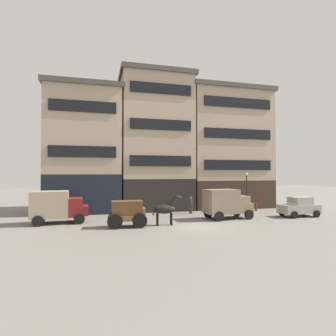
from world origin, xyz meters
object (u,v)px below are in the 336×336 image
(delivery_truck_far, at_px, (58,206))
(streetlamp_curbside, at_px, (247,186))
(draft_horse, at_px, (166,209))
(cargo_wagon, at_px, (128,212))
(pedestrian_officer, at_px, (191,204))
(fire_hydrant_curbside, at_px, (256,207))
(delivery_truck_near, at_px, (227,203))
(sedan_dark, at_px, (299,207))

(delivery_truck_far, height_order, streetlamp_curbside, streetlamp_curbside)
(draft_horse, bearing_deg, cargo_wagon, 179.95)
(pedestrian_officer, distance_m, fire_hydrant_curbside, 7.65)
(delivery_truck_near, relative_size, streetlamp_curbside, 1.09)
(draft_horse, distance_m, streetlamp_curbside, 11.72)
(delivery_truck_near, relative_size, delivery_truck_far, 1.00)
(streetlamp_curbside, distance_m, fire_hydrant_curbside, 2.56)
(sedan_dark, bearing_deg, streetlamp_curbside, 122.66)
(cargo_wagon, xyz_separation_m, delivery_truck_far, (-5.35, 2.89, 0.28))
(delivery_truck_near, height_order, pedestrian_officer, delivery_truck_near)
(draft_horse, xyz_separation_m, sedan_dark, (13.16, 0.95, -0.36))
(draft_horse, height_order, pedestrian_officer, draft_horse)
(draft_horse, height_order, streetlamp_curbside, streetlamp_curbside)
(streetlamp_curbside, xyz_separation_m, fire_hydrant_curbside, (1.23, 0.15, -2.24))
(delivery_truck_far, bearing_deg, cargo_wagon, -28.39)
(pedestrian_officer, distance_m, streetlamp_curbside, 6.62)
(delivery_truck_far, xyz_separation_m, pedestrian_officer, (12.20, 2.35, -0.44))
(fire_hydrant_curbside, bearing_deg, sedan_dark, -70.50)
(pedestrian_officer, bearing_deg, draft_horse, -126.64)
(streetlamp_curbside, bearing_deg, sedan_dark, -57.34)
(delivery_truck_far, relative_size, streetlamp_curbside, 1.08)
(streetlamp_curbside, bearing_deg, delivery_truck_near, -137.91)
(draft_horse, distance_m, delivery_truck_far, 8.79)
(draft_horse, height_order, delivery_truck_near, delivery_truck_near)
(cargo_wagon, relative_size, pedestrian_officer, 1.66)
(pedestrian_officer, height_order, fire_hydrant_curbside, pedestrian_officer)
(delivery_truck_near, height_order, delivery_truck_far, same)
(cargo_wagon, xyz_separation_m, delivery_truck_near, (8.96, 1.54, 0.28))
(delivery_truck_near, bearing_deg, pedestrian_officer, 119.66)
(cargo_wagon, relative_size, delivery_truck_far, 0.67)
(streetlamp_curbside, height_order, fire_hydrant_curbside, streetlamp_curbside)
(streetlamp_curbside, bearing_deg, draft_horse, -152.28)
(pedestrian_officer, bearing_deg, sedan_dark, -24.90)
(sedan_dark, bearing_deg, cargo_wagon, -176.63)
(delivery_truck_near, xyz_separation_m, delivery_truck_far, (-14.31, 1.35, 0.00))
(sedan_dark, bearing_deg, delivery_truck_near, 175.28)
(delivery_truck_far, distance_m, sedan_dark, 21.55)
(draft_horse, xyz_separation_m, fire_hydrant_curbside, (11.52, 5.56, -0.84))
(delivery_truck_near, bearing_deg, streetlamp_curbside, 42.09)
(pedestrian_officer, bearing_deg, cargo_wagon, -142.57)
(draft_horse, bearing_deg, fire_hydrant_curbside, 25.78)
(cargo_wagon, distance_m, delivery_truck_far, 6.09)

